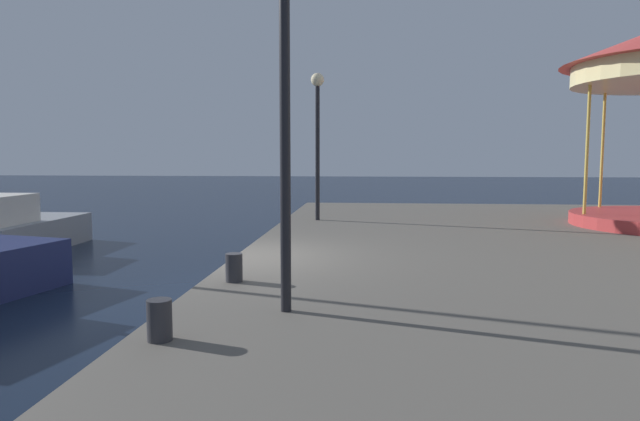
{
  "coord_description": "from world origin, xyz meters",
  "views": [
    {
      "loc": [
        2.37,
        -9.68,
        2.57
      ],
      "look_at": [
        1.11,
        4.47,
        1.19
      ],
      "focal_mm": 31.69,
      "sensor_mm": 36.0,
      "label": 1
    }
  ],
  "objects_px": {
    "motorboat_grey": "(10,230)",
    "lamp_post_far_end": "(318,119)",
    "bollard_center": "(234,268)",
    "bollard_north": "(160,320)",
    "lamp_post_mid_promenade": "(285,45)"
  },
  "relations": [
    {
      "from": "lamp_post_far_end",
      "to": "bollard_center",
      "type": "distance_m",
      "value": 8.13
    },
    {
      "from": "motorboat_grey",
      "to": "lamp_post_far_end",
      "type": "distance_m",
      "value": 8.73
    },
    {
      "from": "bollard_north",
      "to": "motorboat_grey",
      "type": "bearing_deg",
      "value": 130.06
    },
    {
      "from": "lamp_post_mid_promenade",
      "to": "lamp_post_far_end",
      "type": "xyz_separation_m",
      "value": [
        -0.49,
        9.15,
        -0.23
      ]
    },
    {
      "from": "bollard_center",
      "to": "motorboat_grey",
      "type": "bearing_deg",
      "value": 140.04
    },
    {
      "from": "motorboat_grey",
      "to": "bollard_center",
      "type": "relative_size",
      "value": 10.71
    },
    {
      "from": "motorboat_grey",
      "to": "bollard_north",
      "type": "xyz_separation_m",
      "value": [
        7.55,
        -8.98,
        0.41
      ]
    },
    {
      "from": "motorboat_grey",
      "to": "bollard_north",
      "type": "distance_m",
      "value": 11.74
    },
    {
      "from": "bollard_center",
      "to": "bollard_north",
      "type": "relative_size",
      "value": 1.0
    },
    {
      "from": "lamp_post_far_end",
      "to": "bollard_center",
      "type": "height_order",
      "value": "lamp_post_far_end"
    },
    {
      "from": "motorboat_grey",
      "to": "lamp_post_far_end",
      "type": "bearing_deg",
      "value": 9.07
    },
    {
      "from": "bollard_center",
      "to": "bollard_north",
      "type": "bearing_deg",
      "value": -92.24
    },
    {
      "from": "lamp_post_mid_promenade",
      "to": "bollard_north",
      "type": "xyz_separation_m",
      "value": [
        -1.06,
        -1.13,
        -2.78
      ]
    },
    {
      "from": "lamp_post_mid_promenade",
      "to": "bollard_center",
      "type": "xyz_separation_m",
      "value": [
        -0.96,
        1.44,
        -2.78
      ]
    },
    {
      "from": "motorboat_grey",
      "to": "lamp_post_far_end",
      "type": "relative_size",
      "value": 1.07
    }
  ]
}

